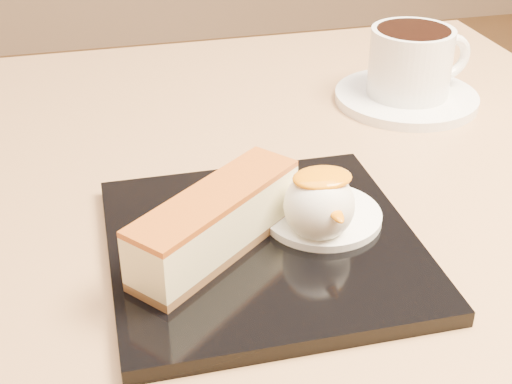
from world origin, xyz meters
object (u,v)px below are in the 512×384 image
object	(u,v)px
coffee_cup	(412,60)
table	(250,343)
cheesecake	(216,222)
ice_cream_scoop	(319,205)
saucer	(406,97)
dessert_plate	(263,246)

from	to	relation	value
coffee_cup	table	bearing A→B (deg)	-148.85
table	cheesecake	xyz separation A→B (m)	(-0.04, -0.08, 0.19)
cheesecake	ice_cream_scoop	world-z (taller)	ice_cream_scoop
cheesecake	ice_cream_scoop	bearing A→B (deg)	-39.10
table	coffee_cup	xyz separation A→B (m)	(0.21, 0.15, 0.20)
ice_cream_scoop	saucer	size ratio (longest dim) A/B	0.34
ice_cream_scoop	saucer	distance (m)	0.29
dessert_plate	saucer	xyz separation A→B (m)	(0.22, 0.23, -0.00)
table	cheesecake	world-z (taller)	cheesecake
dessert_plate	cheesecake	size ratio (longest dim) A/B	1.61
cheesecake	table	bearing A→B (deg)	21.79
table	cheesecake	bearing A→B (deg)	-119.11
dessert_plate	saucer	world-z (taller)	dessert_plate
dessert_plate	table	bearing A→B (deg)	83.88
ice_cream_scoop	cheesecake	bearing A→B (deg)	180.00
table	saucer	distance (m)	0.31
table	ice_cream_scoop	bearing A→B (deg)	-67.13
table	ice_cream_scoop	xyz separation A→B (m)	(0.03, -0.08, 0.19)
table	ice_cream_scoop	world-z (taller)	ice_cream_scoop
dessert_plate	coffee_cup	world-z (taller)	coffee_cup
table	cheesecake	size ratio (longest dim) A/B	5.86
dessert_plate	ice_cream_scoop	size ratio (longest dim) A/B	4.30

